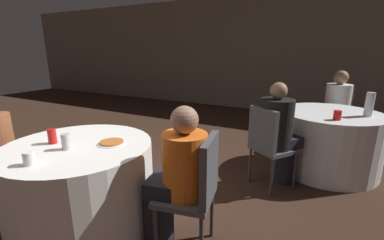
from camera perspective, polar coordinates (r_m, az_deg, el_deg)
ground_plane at (r=2.74m, az=-22.15°, el=-18.81°), size 16.00×16.00×0.00m
wall_back at (r=6.83m, az=12.32°, el=14.19°), size 16.00×0.06×2.80m
table_near at (r=2.41m, az=-23.14°, el=-13.43°), size 1.18×1.18×0.75m
table_far at (r=3.68m, az=27.84°, el=-4.14°), size 1.21×1.21×0.75m
chair_near_east at (r=1.90m, az=1.18°, el=-14.24°), size 0.47×0.47×0.91m
chair_far_north at (r=4.62m, az=29.40°, el=1.57°), size 0.44×0.44×0.91m
chair_far_southwest at (r=2.87m, az=16.51°, el=-4.44°), size 0.56×0.56×0.91m
person_white_shirt at (r=4.45m, az=29.35°, el=2.01°), size 0.37×0.52×1.20m
person_black_shirt at (r=2.96m, az=18.80°, el=-2.92°), size 0.47×0.50×1.17m
person_floral_shirt at (r=2.92m, az=-36.19°, el=-6.46°), size 0.49×0.34×1.11m
person_orange_shirt at (r=1.93m, az=-3.79°, el=-13.02°), size 0.50×0.36×1.12m
pizza_plate_near at (r=2.20m, az=-17.45°, el=-4.77°), size 0.23×0.23×0.02m
soda_can_red at (r=2.37m, az=-28.65°, el=-3.17°), size 0.07×0.07×0.12m
soda_can_silver at (r=2.19m, az=-26.21°, el=-4.33°), size 0.07×0.07×0.12m
cup_near at (r=2.02m, az=-32.50°, el=-7.22°), size 0.07×0.07×0.09m
bottle_far at (r=3.56m, az=34.72°, el=2.85°), size 0.09×0.09×0.28m
cup_far at (r=3.21m, az=29.59°, el=0.93°), size 0.08×0.08×0.10m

